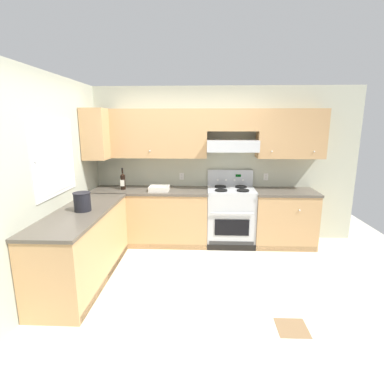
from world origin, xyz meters
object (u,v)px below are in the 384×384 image
(wine_bottle, at_px, (123,181))
(bucket, at_px, (82,201))
(bowl, at_px, (159,189))
(stove, at_px, (230,216))

(wine_bottle, xyz_separation_m, bucket, (-0.17, -1.24, -0.02))
(wine_bottle, distance_m, bowl, 0.62)
(stove, relative_size, wine_bottle, 3.41)
(stove, height_order, bucket, stove)
(wine_bottle, xyz_separation_m, bowl, (0.60, -0.09, -0.11))
(stove, xyz_separation_m, bucket, (-1.92, -1.25, 0.55))
(stove, height_order, bowl, stove)
(bowl, xyz_separation_m, bucket, (-0.77, -1.15, 0.09))
(stove, xyz_separation_m, bowl, (-1.15, -0.10, 0.46))
(bowl, distance_m, bucket, 1.38)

